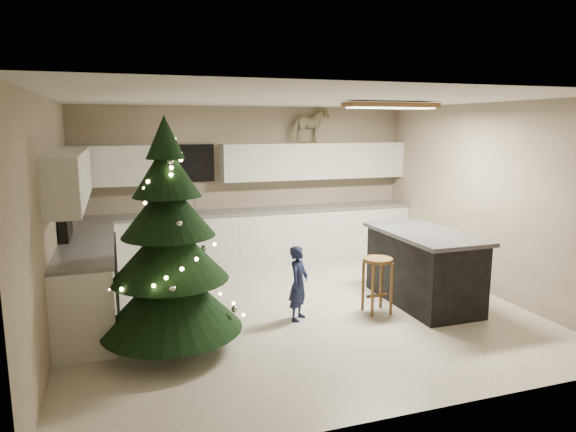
{
  "coord_description": "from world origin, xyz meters",
  "views": [
    {
      "loc": [
        -2.07,
        -5.78,
        2.3
      ],
      "look_at": [
        0.0,
        0.35,
        1.15
      ],
      "focal_mm": 32.0,
      "sensor_mm": 36.0,
      "label": 1
    }
  ],
  "objects_px": {
    "bar_stool": "(378,272)",
    "rocking_horse": "(310,125)",
    "toddler": "(299,283)",
    "island": "(423,267)",
    "christmas_tree": "(170,256)"
  },
  "relations": [
    {
      "from": "bar_stool",
      "to": "rocking_horse",
      "type": "xyz_separation_m",
      "value": [
        0.14,
        2.69,
        1.78
      ]
    },
    {
      "from": "bar_stool",
      "to": "toddler",
      "type": "xyz_separation_m",
      "value": [
        -1.0,
        0.08,
        -0.07
      ]
    },
    {
      "from": "island",
      "to": "christmas_tree",
      "type": "xyz_separation_m",
      "value": [
        -3.25,
        -0.38,
        0.51
      ]
    },
    {
      "from": "christmas_tree",
      "to": "rocking_horse",
      "type": "height_order",
      "value": "rocking_horse"
    },
    {
      "from": "christmas_tree",
      "to": "toddler",
      "type": "xyz_separation_m",
      "value": [
        1.51,
        0.34,
        -0.54
      ]
    },
    {
      "from": "christmas_tree",
      "to": "rocking_horse",
      "type": "relative_size",
      "value": 3.36
    },
    {
      "from": "bar_stool",
      "to": "toddler",
      "type": "bearing_deg",
      "value": 175.22
    },
    {
      "from": "bar_stool",
      "to": "toddler",
      "type": "height_order",
      "value": "toddler"
    },
    {
      "from": "rocking_horse",
      "to": "bar_stool",
      "type": "bearing_deg",
      "value": 157.86
    },
    {
      "from": "rocking_horse",
      "to": "toddler",
      "type": "bearing_deg",
      "value": 137.1
    },
    {
      "from": "christmas_tree",
      "to": "toddler",
      "type": "distance_m",
      "value": 1.64
    },
    {
      "from": "island",
      "to": "toddler",
      "type": "xyz_separation_m",
      "value": [
        -1.74,
        -0.04,
        -0.03
      ]
    },
    {
      "from": "toddler",
      "to": "rocking_horse",
      "type": "distance_m",
      "value": 3.39
    },
    {
      "from": "rocking_horse",
      "to": "island",
      "type": "bearing_deg",
      "value": 173.9
    },
    {
      "from": "island",
      "to": "christmas_tree",
      "type": "relative_size",
      "value": 0.71
    }
  ]
}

